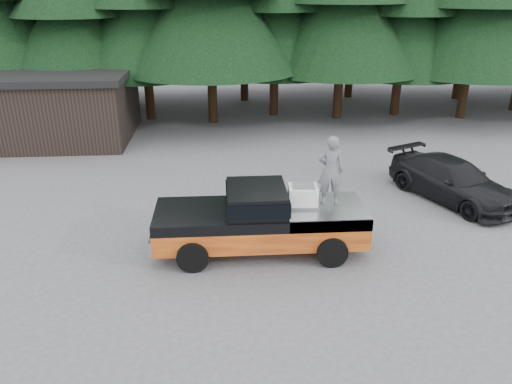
{
  "coord_description": "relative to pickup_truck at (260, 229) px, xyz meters",
  "views": [
    {
      "loc": [
        -0.56,
        -12.43,
        7.02
      ],
      "look_at": [
        0.33,
        0.0,
        1.81
      ],
      "focal_mm": 35.0,
      "sensor_mm": 36.0,
      "label": 1
    }
  ],
  "objects": [
    {
      "name": "utility_building",
      "position": [
        -9.44,
        11.97,
        1.0
      ],
      "size": [
        8.4,
        6.4,
        3.3
      ],
      "color": "black",
      "rests_on": "ground"
    },
    {
      "name": "man_on_bed",
      "position": [
        1.94,
        0.14,
        1.65
      ],
      "size": [
        0.77,
        0.56,
        1.97
      ],
      "primitive_type": "imported",
      "rotation": [
        0.0,
        0.0,
        3.02
      ],
      "color": "#585C60",
      "rests_on": "pickup_truck"
    },
    {
      "name": "pickup_truck",
      "position": [
        0.0,
        0.0,
        0.0
      ],
      "size": [
        6.0,
        2.04,
        1.33
      ],
      "primitive_type": null,
      "color": "orange",
      "rests_on": "ground"
    },
    {
      "name": "ground",
      "position": [
        -0.44,
        -0.03,
        -0.67
      ],
      "size": [
        120.0,
        120.0,
        0.0
      ],
      "primitive_type": "plane",
      "color": "#49494B",
      "rests_on": "ground"
    },
    {
      "name": "truck_cab",
      "position": [
        -0.1,
        -0.0,
        0.96
      ],
      "size": [
        1.66,
        1.9,
        0.59
      ],
      "primitive_type": "cube",
      "color": "black",
      "rests_on": "pickup_truck"
    },
    {
      "name": "air_compressor",
      "position": [
        1.19,
        0.09,
        0.94
      ],
      "size": [
        0.83,
        0.71,
        0.54
      ],
      "primitive_type": "cube",
      "rotation": [
        0.0,
        0.0,
        -0.07
      ],
      "color": "silver",
      "rests_on": "pickup_truck"
    },
    {
      "name": "parked_car",
      "position": [
        6.97,
        3.18,
        0.04
      ],
      "size": [
        3.84,
        5.25,
        1.41
      ],
      "primitive_type": "imported",
      "rotation": [
        0.0,
        0.0,
        0.43
      ],
      "color": "black",
      "rests_on": "ground"
    }
  ]
}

